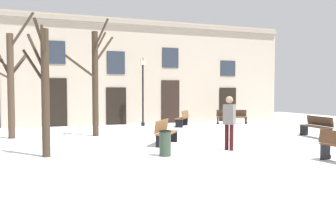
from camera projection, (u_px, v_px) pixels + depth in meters
ground_plane at (189, 148)px, 13.54m from camera, size 36.63×36.63×0.00m
building_facade at (117, 71)px, 23.02m from camera, size 22.90×0.60×6.42m
tree_center at (10, 81)px, 16.07m from camera, size 2.64×1.67×5.29m
tree_foreground at (44, 87)px, 11.51m from camera, size 0.76×1.74×4.11m
tree_near_facade at (95, 79)px, 16.92m from camera, size 2.47×2.05×5.05m
streetlamp at (143, 84)px, 22.03m from camera, size 0.30×0.30×3.97m
litter_bin at (165, 143)px, 11.74m from camera, size 0.39×0.39×0.80m
bench_facing_shops at (232, 117)px, 23.51m from camera, size 1.88×1.20×0.87m
bench_near_center_tree at (317, 126)px, 16.58m from camera, size 0.76×1.91×0.92m
bench_back_to_back_left at (183, 118)px, 21.73m from camera, size 1.33×1.57×0.92m
bench_back_to_back_right at (165, 132)px, 14.27m from camera, size 1.40×1.65×0.94m
person_by_shop_door at (229, 120)px, 12.87m from camera, size 0.39×0.44×1.84m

